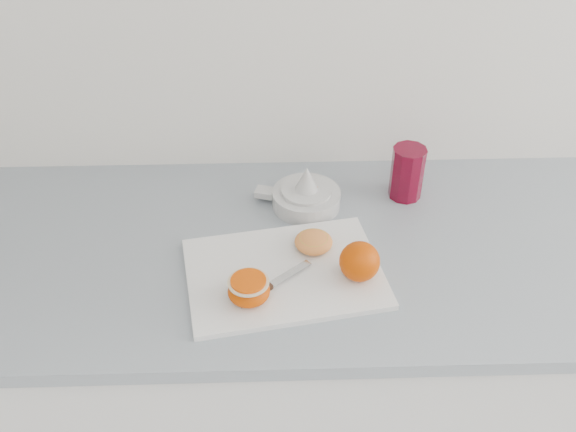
{
  "coord_description": "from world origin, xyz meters",
  "views": [
    {
      "loc": [
        -0.23,
        0.71,
        1.74
      ],
      "look_at": [
        -0.2,
        1.7,
        0.96
      ],
      "focal_mm": 40.0,
      "sensor_mm": 36.0,
      "label": 1
    }
  ],
  "objects_px": {
    "half_orange": "(249,290)",
    "counter": "(336,379)",
    "citrus_juicer": "(306,195)",
    "red_tumbler": "(407,174)",
    "cutting_board": "(284,273)"
  },
  "relations": [
    {
      "from": "half_orange",
      "to": "counter",
      "type": "bearing_deg",
      "value": 40.99
    },
    {
      "from": "half_orange",
      "to": "citrus_juicer",
      "type": "height_order",
      "value": "citrus_juicer"
    },
    {
      "from": "counter",
      "to": "red_tumbler",
      "type": "distance_m",
      "value": 0.54
    },
    {
      "from": "cutting_board",
      "to": "citrus_juicer",
      "type": "xyz_separation_m",
      "value": [
        0.05,
        0.22,
        0.02
      ]
    },
    {
      "from": "cutting_board",
      "to": "citrus_juicer",
      "type": "distance_m",
      "value": 0.23
    },
    {
      "from": "cutting_board",
      "to": "red_tumbler",
      "type": "bearing_deg",
      "value": 42.55
    },
    {
      "from": "cutting_board",
      "to": "half_orange",
      "type": "xyz_separation_m",
      "value": [
        -0.07,
        -0.07,
        0.03
      ]
    },
    {
      "from": "cutting_board",
      "to": "red_tumbler",
      "type": "xyz_separation_m",
      "value": [
        0.28,
        0.25,
        0.05
      ]
    },
    {
      "from": "citrus_juicer",
      "to": "red_tumbler",
      "type": "height_order",
      "value": "red_tumbler"
    },
    {
      "from": "cutting_board",
      "to": "half_orange",
      "type": "bearing_deg",
      "value": -131.8
    },
    {
      "from": "half_orange",
      "to": "cutting_board",
      "type": "bearing_deg",
      "value": 48.2
    },
    {
      "from": "citrus_juicer",
      "to": "red_tumbler",
      "type": "xyz_separation_m",
      "value": [
        0.22,
        0.03,
        0.03
      ]
    },
    {
      "from": "counter",
      "to": "red_tumbler",
      "type": "relative_size",
      "value": 21.31
    },
    {
      "from": "counter",
      "to": "citrus_juicer",
      "type": "bearing_deg",
      "value": 121.01
    },
    {
      "from": "cutting_board",
      "to": "red_tumbler",
      "type": "relative_size",
      "value": 3.03
    }
  ]
}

